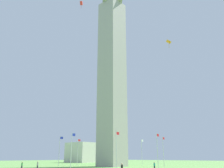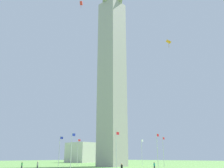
{
  "view_description": "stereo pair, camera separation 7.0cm",
  "coord_description": "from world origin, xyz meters",
  "px_view_note": "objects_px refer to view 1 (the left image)",
  "views": [
    {
      "loc": [
        -53.06,
        -46.56,
        2.6
      ],
      "look_at": [
        0.0,
        0.0,
        23.89
      ],
      "focal_mm": 38.8,
      "sensor_mm": 36.0,
      "label": 1
    },
    {
      "loc": [
        -53.01,
        -46.62,
        2.6
      ],
      "look_at": [
        0.0,
        0.0,
        23.89
      ],
      "focal_mm": 38.8,
      "sensor_mm": 36.0,
      "label": 2
    }
  ],
  "objects_px": {
    "flagpole_ne": "(109,151)",
    "distant_building": "(94,153)",
    "person_teal_shirt": "(154,166)",
    "flagpole_sw": "(116,148)",
    "flagpole_e": "(78,151)",
    "kite_orange_diamond": "(169,42)",
    "person_green_shirt": "(22,166)",
    "flagpole_w": "(157,149)",
    "person_gray_shirt": "(38,165)",
    "kite_red_box": "(81,3)",
    "flagpole_se": "(59,150)",
    "flagpole_s": "(72,149)",
    "flagpole_n": "(142,151)",
    "flagpole_nw": "(163,150)",
    "obelisk_monument": "(112,67)"
  },
  "relations": [
    {
      "from": "flagpole_ne",
      "to": "person_gray_shirt",
      "type": "bearing_deg",
      "value": -165.63
    },
    {
      "from": "flagpole_sw",
      "to": "flagpole_nw",
      "type": "xyz_separation_m",
      "value": [
        20.79,
        -0.0,
        0.0
      ]
    },
    {
      "from": "flagpole_e",
      "to": "kite_red_box",
      "type": "height_order",
      "value": "kite_red_box"
    },
    {
      "from": "flagpole_se",
      "to": "kite_red_box",
      "type": "height_order",
      "value": "kite_red_box"
    },
    {
      "from": "flagpole_s",
      "to": "kite_red_box",
      "type": "distance_m",
      "value": 33.28
    },
    {
      "from": "obelisk_monument",
      "to": "person_green_shirt",
      "type": "xyz_separation_m",
      "value": [
        -25.12,
        3.33,
        -28.61
      ]
    },
    {
      "from": "flagpole_n",
      "to": "kite_red_box",
      "type": "distance_m",
      "value": 50.47
    },
    {
      "from": "person_green_shirt",
      "to": "kite_orange_diamond",
      "type": "height_order",
      "value": "kite_orange_diamond"
    },
    {
      "from": "flagpole_ne",
      "to": "flagpole_s",
      "type": "bearing_deg",
      "value": -157.5
    },
    {
      "from": "flagpole_n",
      "to": "distant_building",
      "type": "bearing_deg",
      "value": 63.66
    },
    {
      "from": "flagpole_w",
      "to": "person_green_shirt",
      "type": "xyz_separation_m",
      "value": [
        -25.18,
        18.03,
        -3.7
      ]
    },
    {
      "from": "flagpole_e",
      "to": "flagpole_w",
      "type": "relative_size",
      "value": 1.0
    },
    {
      "from": "flagpole_n",
      "to": "person_green_shirt",
      "type": "height_order",
      "value": "flagpole_n"
    },
    {
      "from": "distant_building",
      "to": "flagpole_e",
      "type": "bearing_deg",
      "value": -141.34
    },
    {
      "from": "flagpole_se",
      "to": "flagpole_nw",
      "type": "distance_m",
      "value": 29.4
    },
    {
      "from": "flagpole_ne",
      "to": "flagpole_se",
      "type": "height_order",
      "value": "same"
    },
    {
      "from": "flagpole_e",
      "to": "kite_orange_diamond",
      "type": "distance_m",
      "value": 48.79
    },
    {
      "from": "person_gray_shirt",
      "to": "kite_red_box",
      "type": "distance_m",
      "value": 36.04
    },
    {
      "from": "person_teal_shirt",
      "to": "flagpole_s",
      "type": "bearing_deg",
      "value": 11.05
    },
    {
      "from": "flagpole_n",
      "to": "flagpole_nw",
      "type": "distance_m",
      "value": 11.25
    },
    {
      "from": "kite_orange_diamond",
      "to": "flagpole_ne",
      "type": "bearing_deg",
      "value": 55.65
    },
    {
      "from": "flagpole_se",
      "to": "flagpole_sw",
      "type": "relative_size",
      "value": 1.0
    },
    {
      "from": "person_green_shirt",
      "to": "kite_red_box",
      "type": "relative_size",
      "value": 0.93
    },
    {
      "from": "flagpole_ne",
      "to": "flagpole_s",
      "type": "xyz_separation_m",
      "value": [
        -25.1,
        -10.4,
        0.0
      ]
    },
    {
      "from": "flagpole_e",
      "to": "person_green_shirt",
      "type": "relative_size",
      "value": 5.09
    },
    {
      "from": "flagpole_nw",
      "to": "flagpole_s",
      "type": "bearing_deg",
      "value": 157.5
    },
    {
      "from": "flagpole_n",
      "to": "flagpole_s",
      "type": "height_order",
      "value": "same"
    },
    {
      "from": "kite_orange_diamond",
      "to": "person_gray_shirt",
      "type": "bearing_deg",
      "value": 102.59
    },
    {
      "from": "kite_orange_diamond",
      "to": "distant_building",
      "type": "bearing_deg",
      "value": 53.96
    },
    {
      "from": "kite_red_box",
      "to": "distant_building",
      "type": "distance_m",
      "value": 88.08
    },
    {
      "from": "flagpole_nw",
      "to": "flagpole_se",
      "type": "bearing_deg",
      "value": 135.0
    },
    {
      "from": "flagpole_sw",
      "to": "flagpole_w",
      "type": "bearing_deg",
      "value": -22.5
    },
    {
      "from": "person_green_shirt",
      "to": "kite_orange_diamond",
      "type": "distance_m",
      "value": 39.3
    },
    {
      "from": "person_green_shirt",
      "to": "kite_red_box",
      "type": "distance_m",
      "value": 36.58
    },
    {
      "from": "person_teal_shirt",
      "to": "flagpole_ne",
      "type": "bearing_deg",
      "value": -40.49
    },
    {
      "from": "flagpole_se",
      "to": "flagpole_sw",
      "type": "height_order",
      "value": "same"
    },
    {
      "from": "person_gray_shirt",
      "to": "kite_red_box",
      "type": "height_order",
      "value": "kite_red_box"
    },
    {
      "from": "flagpole_w",
      "to": "kite_red_box",
      "type": "height_order",
      "value": "kite_red_box"
    },
    {
      "from": "flagpole_ne",
      "to": "distant_building",
      "type": "relative_size",
      "value": 0.29
    },
    {
      "from": "flagpole_se",
      "to": "person_gray_shirt",
      "type": "relative_size",
      "value": 4.82
    },
    {
      "from": "flagpole_s",
      "to": "distant_building",
      "type": "relative_size",
      "value": 0.29
    },
    {
      "from": "flagpole_w",
      "to": "person_green_shirt",
      "type": "relative_size",
      "value": 5.09
    },
    {
      "from": "kite_red_box",
      "to": "kite_orange_diamond",
      "type": "distance_m",
      "value": 20.26
    },
    {
      "from": "person_teal_shirt",
      "to": "distant_building",
      "type": "xyz_separation_m",
      "value": [
        44.69,
        62.57,
        3.79
      ]
    },
    {
      "from": "flagpole_e",
      "to": "kite_red_box",
      "type": "relative_size",
      "value": 4.73
    },
    {
      "from": "person_teal_shirt",
      "to": "flagpole_sw",
      "type": "bearing_deg",
      "value": 6.31
    },
    {
      "from": "flagpole_w",
      "to": "kite_orange_diamond",
      "type": "xyz_separation_m",
      "value": [
        -15.61,
        -12.95,
        18.52
      ]
    },
    {
      "from": "person_green_shirt",
      "to": "kite_orange_diamond",
      "type": "xyz_separation_m",
      "value": [
        9.58,
        -30.98,
        22.21
      ]
    },
    {
      "from": "flagpole_se",
      "to": "flagpole_e",
      "type": "bearing_deg",
      "value": 22.5
    },
    {
      "from": "flagpole_s",
      "to": "flagpole_w",
      "type": "height_order",
      "value": "same"
    }
  ]
}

